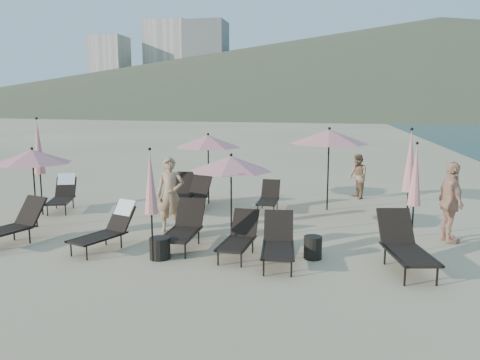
% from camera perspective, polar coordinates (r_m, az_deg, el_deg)
% --- Properties ---
extents(ground, '(800.00, 800.00, 0.00)m').
position_cam_1_polar(ground, '(9.76, -1.39, -9.71)').
color(ground, '#D6BA8C').
rests_on(ground, ground).
extents(volcanic_headland, '(690.00, 690.00, 55.00)m').
position_cam_1_polar(volcanic_headland, '(320.07, 24.90, 12.49)').
color(volcanic_headland, brown).
rests_on(volcanic_headland, ground).
extents(hotel_skyline, '(109.00, 82.00, 55.00)m').
position_cam_1_polar(hotel_skyline, '(296.85, -7.22, 13.13)').
color(hotel_skyline, beige).
rests_on(hotel_skyline, ground).
extents(lounger_0, '(1.13, 1.86, 1.01)m').
position_cam_1_polar(lounger_0, '(11.84, -26.19, -4.91)').
color(lounger_0, black).
rests_on(lounger_0, ground).
extents(lounger_1, '(1.07, 1.69, 0.99)m').
position_cam_1_polar(lounger_1, '(10.79, -15.80, -5.59)').
color(lounger_1, black).
rests_on(lounger_1, ground).
extents(lounger_2, '(0.70, 1.72, 0.98)m').
position_cam_1_polar(lounger_2, '(10.56, -6.87, -5.71)').
color(lounger_2, black).
rests_on(lounger_2, ground).
extents(lounger_3, '(0.67, 1.55, 0.87)m').
position_cam_1_polar(lounger_3, '(9.92, -0.11, -6.93)').
color(lounger_3, black).
rests_on(lounger_3, ground).
extents(lounger_4, '(0.80, 1.69, 0.94)m').
position_cam_1_polar(lounger_4, '(9.48, 4.67, -7.52)').
color(lounger_4, black).
rests_on(lounger_4, ground).
extents(lounger_5, '(1.06, 1.92, 1.04)m').
position_cam_1_polar(lounger_5, '(9.63, 19.45, -7.47)').
color(lounger_5, black).
rests_on(lounger_5, ground).
extents(lounger_6, '(1.10, 1.75, 1.03)m').
position_cam_1_polar(lounger_6, '(15.18, -20.78, -1.56)').
color(lounger_6, black).
rests_on(lounger_6, ground).
extents(lounger_7, '(0.78, 1.83, 1.03)m').
position_cam_1_polar(lounger_7, '(14.51, -7.17, -1.54)').
color(lounger_7, black).
rests_on(lounger_7, ground).
extents(lounger_8, '(0.92, 1.77, 0.97)m').
position_cam_1_polar(lounger_8, '(14.18, -5.80, -1.89)').
color(lounger_8, black).
rests_on(lounger_8, ground).
extents(lounger_9, '(0.59, 1.49, 0.85)m').
position_cam_1_polar(lounger_9, '(14.12, 3.53, -2.12)').
color(lounger_9, black).
rests_on(lounger_9, ground).
extents(umbrella_open_0, '(1.95, 1.95, 2.10)m').
position_cam_1_polar(umbrella_open_0, '(13.05, -23.99, 2.63)').
color(umbrella_open_0, black).
rests_on(umbrella_open_0, ground).
extents(umbrella_open_1, '(1.91, 1.91, 2.06)m').
position_cam_1_polar(umbrella_open_1, '(10.74, -1.09, 2.01)').
color(umbrella_open_1, black).
rests_on(umbrella_open_1, ground).
extents(umbrella_open_2, '(2.12, 2.12, 2.28)m').
position_cam_1_polar(umbrella_open_2, '(14.88, -3.91, 4.73)').
color(umbrella_open_2, black).
rests_on(umbrella_open_2, ground).
extents(umbrella_open_3, '(2.33, 2.33, 2.51)m').
position_cam_1_polar(umbrella_open_3, '(14.15, 10.81, 5.20)').
color(umbrella_open_3, black).
rests_on(umbrella_open_3, ground).
extents(umbrella_closed_0, '(0.27, 0.27, 2.33)m').
position_cam_1_polar(umbrella_closed_0, '(9.44, -10.84, -0.36)').
color(umbrella_closed_0, black).
rests_on(umbrella_closed_0, ground).
extents(umbrella_closed_1, '(0.31, 0.31, 2.64)m').
position_cam_1_polar(umbrella_closed_1, '(11.65, 20.02, 2.09)').
color(umbrella_closed_1, black).
rests_on(umbrella_closed_1, ground).
extents(umbrella_closed_2, '(0.33, 0.33, 2.82)m').
position_cam_1_polar(umbrella_closed_2, '(14.49, -23.37, 3.66)').
color(umbrella_closed_2, black).
rests_on(umbrella_closed_2, ground).
extents(umbrella_closed_3, '(0.28, 0.28, 2.39)m').
position_cam_1_polar(umbrella_closed_3, '(10.59, 20.59, 0.48)').
color(umbrella_closed_3, black).
rests_on(umbrella_closed_3, ground).
extents(side_table_0, '(0.43, 0.43, 0.45)m').
position_cam_1_polar(side_table_0, '(9.91, -9.74, -8.19)').
color(side_table_0, black).
rests_on(side_table_0, ground).
extents(side_table_1, '(0.38, 0.38, 0.48)m').
position_cam_1_polar(side_table_1, '(9.88, 8.87, -8.13)').
color(side_table_1, black).
rests_on(side_table_1, ground).
extents(beachgoer_a, '(0.77, 0.60, 1.88)m').
position_cam_1_polar(beachgoer_a, '(11.77, -8.49, -1.79)').
color(beachgoer_a, '#A67D5A').
rests_on(beachgoer_a, ground).
extents(beachgoer_b, '(0.81, 0.90, 1.52)m').
position_cam_1_polar(beachgoer_b, '(16.33, 14.15, 0.43)').
color(beachgoer_b, '#9B7250').
rests_on(beachgoer_b, ground).
extents(beachgoer_c, '(0.66, 1.17, 1.88)m').
position_cam_1_polar(beachgoer_c, '(11.79, 24.29, -2.50)').
color(beachgoer_c, tan).
rests_on(beachgoer_c, ground).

